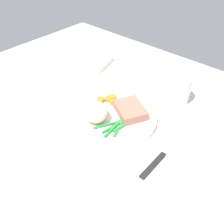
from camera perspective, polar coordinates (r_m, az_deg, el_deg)
dining_table at (r=65.69cm, az=-0.17°, el=-2.04°), size 120.00×90.00×2.00cm
dinner_plate at (r=64.02cm, az=0.00°, el=-1.23°), size 23.71×23.71×1.60cm
meat_portion at (r=63.40cm, az=4.41°, el=0.53°), size 11.00×10.23×2.40cm
mashed_potatoes at (r=60.63cm, az=-4.19°, el=0.05°), size 7.27×6.46×5.16cm
carrot_slices at (r=67.38cm, az=-0.91°, el=2.74°), size 6.54×6.58×1.30cm
green_beans at (r=59.96cm, az=1.27°, el=-3.23°), size 6.35×11.24×0.84cm
fork at (r=73.14cm, az=-9.22°, el=3.68°), size 1.44×16.60×0.40cm
knife at (r=57.71cm, az=12.86°, el=-9.36°), size 1.70×20.50×0.64cm
water_glass at (r=71.48cm, az=15.28°, el=5.12°), size 7.97×7.97×8.64cm
napkin at (r=90.32cm, az=-4.77°, el=12.26°), size 14.98×14.13×1.85cm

